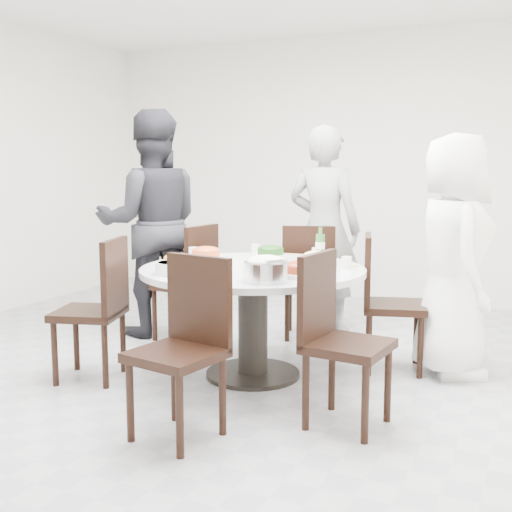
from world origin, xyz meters
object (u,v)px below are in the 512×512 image
at_px(chair_sw, 89,310).
at_px(chair_n, 309,281).
at_px(diner_left, 151,224).
at_px(chair_s, 176,350).
at_px(soup_bowl, 175,268).
at_px(beverage_bottle, 320,243).
at_px(dining_table, 253,322).
at_px(diner_right, 454,256).
at_px(chair_nw, 183,282).
at_px(diner_middle, 324,229).
at_px(chair_ne, 394,303).
at_px(chair_se, 348,342).
at_px(rice_bowl, 266,272).

bearing_deg(chair_sw, chair_n, 132.41).
bearing_deg(diner_left, chair_sw, 67.20).
relative_size(chair_s, soup_bowl, 3.96).
xyz_separation_m(soup_bowl, beverage_bottle, (0.62, 0.99, 0.08)).
bearing_deg(soup_bowl, chair_sw, -173.26).
xyz_separation_m(chair_sw, beverage_bottle, (1.25, 1.06, 0.39)).
xyz_separation_m(dining_table, diner_right, (1.20, 0.63, 0.44)).
bearing_deg(chair_nw, chair_s, 35.63).
height_order(dining_table, chair_n, chair_n).
height_order(chair_n, diner_middle, diner_middle).
bearing_deg(chair_sw, diner_right, 100.55).
bearing_deg(beverage_bottle, chair_s, -97.37).
distance_m(chair_ne, chair_n, 1.02).
bearing_deg(chair_se, chair_s, 131.23).
height_order(chair_sw, diner_right, diner_right).
height_order(chair_s, rice_bowl, chair_s).
relative_size(chair_se, diner_right, 0.58).
bearing_deg(beverage_bottle, diner_left, 175.54).
bearing_deg(beverage_bottle, rice_bowl, -89.34).
distance_m(chair_se, beverage_bottle, 1.29).
relative_size(chair_sw, soup_bowl, 3.96).
xyz_separation_m(dining_table, chair_sw, (-0.97, -0.51, 0.10)).
bearing_deg(chair_ne, chair_sw, 104.90).
bearing_deg(dining_table, chair_sw, -152.11).
relative_size(chair_se, soup_bowl, 3.96).
distance_m(dining_table, chair_s, 1.09).
bearing_deg(chair_ne, beverage_bottle, 74.00).
bearing_deg(diner_left, chair_n, 163.09).
relative_size(chair_ne, chair_sw, 1.00).
height_order(chair_se, diner_middle, diner_middle).
relative_size(chair_sw, diner_middle, 0.54).
bearing_deg(chair_sw, soup_bowl, 79.50).
height_order(chair_ne, rice_bowl, chair_ne).
bearing_deg(beverage_bottle, soup_bowl, -121.99).
bearing_deg(dining_table, chair_se, -33.30).
height_order(chair_n, chair_s, same).
xyz_separation_m(chair_n, beverage_bottle, (0.29, -0.57, 0.39)).
bearing_deg(chair_s, rice_bowl, 80.78).
bearing_deg(chair_n, chair_sw, 41.29).
distance_m(chair_sw, diner_middle, 2.19).
bearing_deg(chair_n, beverage_bottle, 98.67).
height_order(dining_table, chair_se, chair_se).
xyz_separation_m(dining_table, rice_bowl, (0.29, -0.44, 0.43)).
height_order(diner_right, diner_left, diner_left).
bearing_deg(chair_n, chair_s, 73.73).
distance_m(chair_ne, chair_s, 1.80).
bearing_deg(soup_bowl, chair_ne, 40.07).
relative_size(dining_table, diner_right, 0.92).
xyz_separation_m(diner_right, diner_left, (-2.46, 0.04, 0.12)).
bearing_deg(diner_left, diner_middle, 173.10).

